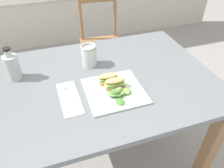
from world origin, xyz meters
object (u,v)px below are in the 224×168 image
(sandwich_half_back, at_px, (108,78))
(bottle_cold_brew, at_px, (13,68))
(mason_jar_iced_tea, at_px, (89,56))
(fork_on_napkin, at_px, (69,96))
(plate_lunch, at_px, (114,91))
(sandwich_half_front, at_px, (115,83))
(dining_table, at_px, (108,95))
(chair_wooden_far, at_px, (101,44))

(sandwich_half_back, bearing_deg, bottle_cold_brew, 155.77)
(bottle_cold_brew, relative_size, mason_jar_iced_tea, 1.45)
(fork_on_napkin, height_order, bottle_cold_brew, bottle_cold_brew)
(fork_on_napkin, relative_size, bottle_cold_brew, 0.99)
(plate_lunch, relative_size, sandwich_half_back, 2.73)
(sandwich_half_front, relative_size, sandwich_half_back, 1.00)
(dining_table, relative_size, sandwich_half_front, 11.02)
(dining_table, distance_m, bottle_cold_brew, 0.55)
(chair_wooden_far, xyz_separation_m, plate_lunch, (-0.23, -1.05, 0.30))
(dining_table, bearing_deg, fork_on_napkin, -158.56)
(plate_lunch, bearing_deg, chair_wooden_far, 77.90)
(chair_wooden_far, relative_size, fork_on_napkin, 4.68)
(sandwich_half_back, bearing_deg, chair_wooden_far, 76.47)
(dining_table, relative_size, plate_lunch, 4.04)
(fork_on_napkin, bearing_deg, sandwich_half_front, -4.03)
(plate_lunch, relative_size, mason_jar_iced_tea, 2.25)
(plate_lunch, height_order, sandwich_half_back, sandwich_half_back)
(dining_table, relative_size, mason_jar_iced_tea, 9.10)
(sandwich_half_front, bearing_deg, mason_jar_iced_tea, 104.84)
(sandwich_half_front, distance_m, bottle_cold_brew, 0.56)
(dining_table, xyz_separation_m, fork_on_napkin, (-0.23, -0.09, 0.13))
(fork_on_napkin, bearing_deg, dining_table, 21.44)
(plate_lunch, distance_m, mason_jar_iced_tea, 0.30)
(dining_table, height_order, bottle_cold_brew, bottle_cold_brew)
(dining_table, height_order, chair_wooden_far, chair_wooden_far)
(mason_jar_iced_tea, bearing_deg, sandwich_half_front, -75.16)
(mason_jar_iced_tea, bearing_deg, fork_on_napkin, -123.89)
(sandwich_half_back, height_order, bottle_cold_brew, bottle_cold_brew)
(sandwich_half_back, bearing_deg, sandwich_half_front, -70.01)
(plate_lunch, bearing_deg, fork_on_napkin, 171.35)
(chair_wooden_far, xyz_separation_m, fork_on_napkin, (-0.46, -1.02, 0.30))
(fork_on_napkin, xyz_separation_m, bottle_cold_brew, (-0.25, 0.25, 0.06))
(dining_table, xyz_separation_m, sandwich_half_front, (0.00, -0.11, 0.17))
(plate_lunch, xyz_separation_m, sandwich_half_front, (0.01, 0.02, 0.03))
(fork_on_napkin, distance_m, bottle_cold_brew, 0.36)
(sandwich_half_front, xyz_separation_m, bottle_cold_brew, (-0.49, 0.27, 0.03))
(sandwich_half_back, bearing_deg, plate_lunch, -81.88)
(chair_wooden_far, distance_m, fork_on_napkin, 1.16)
(chair_wooden_far, bearing_deg, plate_lunch, -102.10)
(dining_table, height_order, sandwich_half_back, sandwich_half_back)
(plate_lunch, height_order, bottle_cold_brew, bottle_cold_brew)
(mason_jar_iced_tea, bearing_deg, chair_wooden_far, 69.52)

